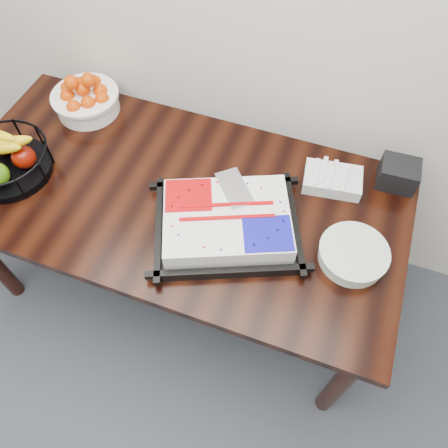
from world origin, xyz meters
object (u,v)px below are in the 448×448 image
(table, at_px, (177,206))
(tangerine_bowl, at_px, (85,96))
(cake_tray, at_px, (227,222))
(fruit_basket, at_px, (4,159))
(napkin_box, at_px, (398,174))
(plate_stack, at_px, (353,255))

(table, height_order, tangerine_bowl, tangerine_bowl)
(table, bearing_deg, cake_tray, -20.02)
(fruit_basket, relative_size, napkin_box, 2.44)
(cake_tray, relative_size, tangerine_bowl, 2.15)
(fruit_basket, relative_size, plate_stack, 1.44)
(plate_stack, height_order, napkin_box, napkin_box)
(tangerine_bowl, relative_size, napkin_box, 2.04)
(tangerine_bowl, relative_size, fruit_basket, 0.83)
(cake_tray, distance_m, fruit_basket, 0.92)
(fruit_basket, xyz_separation_m, napkin_box, (1.47, 0.48, -0.03))
(fruit_basket, xyz_separation_m, plate_stack, (1.37, 0.07, -0.05))
(plate_stack, relative_size, napkin_box, 1.69)
(cake_tray, height_order, tangerine_bowl, tangerine_bowl)
(cake_tray, xyz_separation_m, plate_stack, (0.46, 0.03, -0.02))
(table, relative_size, fruit_basket, 5.09)
(table, distance_m, napkin_box, 0.88)
(table, distance_m, plate_stack, 0.72)
(cake_tray, height_order, plate_stack, cake_tray)
(table, distance_m, cake_tray, 0.30)
(cake_tray, relative_size, napkin_box, 4.38)
(plate_stack, distance_m, napkin_box, 0.42)
(tangerine_bowl, bearing_deg, fruit_basket, -104.63)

